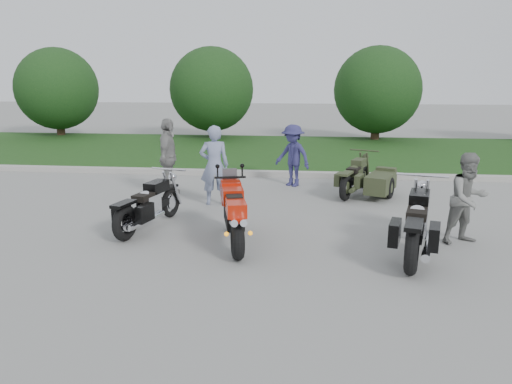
# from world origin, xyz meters

# --- Properties ---
(ground) EXTENTS (80.00, 80.00, 0.00)m
(ground) POSITION_xyz_m (0.00, 0.00, 0.00)
(ground) COLOR gray
(ground) RESTS_ON ground
(curb) EXTENTS (60.00, 0.30, 0.15)m
(curb) POSITION_xyz_m (0.00, 6.00, 0.07)
(curb) COLOR #A9A69F
(curb) RESTS_ON ground
(grass_strip) EXTENTS (60.00, 8.00, 0.14)m
(grass_strip) POSITION_xyz_m (0.00, 10.15, 0.07)
(grass_strip) COLOR #27511C
(grass_strip) RESTS_ON ground
(tree_far_left) EXTENTS (3.60, 3.60, 4.00)m
(tree_far_left) POSITION_xyz_m (-10.00, 13.50, 2.19)
(tree_far_left) COLOR #3F2B1C
(tree_far_left) RESTS_ON ground
(tree_mid_left) EXTENTS (3.60, 3.60, 4.00)m
(tree_mid_left) POSITION_xyz_m (-3.00, 13.50, 2.19)
(tree_mid_left) COLOR #3F2B1C
(tree_mid_left) RESTS_ON ground
(tree_mid_right) EXTENTS (3.60, 3.60, 4.00)m
(tree_mid_right) POSITION_xyz_m (4.00, 13.50, 2.19)
(tree_mid_right) COLOR #3F2B1C
(tree_mid_right) RESTS_ON ground
(sportbike_red) EXTENTS (0.72, 2.10, 1.01)m
(sportbike_red) POSITION_xyz_m (-0.01, 0.07, 0.59)
(sportbike_red) COLOR black
(sportbike_red) RESTS_ON ground
(cruiser_left) EXTENTS (0.70, 2.20, 0.86)m
(cruiser_left) POSITION_xyz_m (-1.79, 0.79, 0.44)
(cruiser_left) COLOR black
(cruiser_left) RESTS_ON ground
(cruiser_right) EXTENTS (0.81, 2.51, 0.98)m
(cruiser_right) POSITION_xyz_m (3.01, -0.14, 0.50)
(cruiser_right) COLOR black
(cruiser_right) RESTS_ON ground
(cruiser_sidecar) EXTENTS (1.49, 2.06, 0.83)m
(cruiser_sidecar) POSITION_xyz_m (2.71, 3.88, 0.39)
(cruiser_sidecar) COLOR black
(cruiser_sidecar) RESTS_ON ground
(person_stripe) EXTENTS (0.73, 0.56, 1.80)m
(person_stripe) POSITION_xyz_m (-0.86, 2.77, 0.90)
(person_stripe) COLOR #7E89AC
(person_stripe) RESTS_ON ground
(person_grey) EXTENTS (0.96, 0.87, 1.60)m
(person_grey) POSITION_xyz_m (4.01, 0.65, 0.80)
(person_grey) COLOR gray
(person_grey) RESTS_ON ground
(person_denim) EXTENTS (1.20, 1.08, 1.61)m
(person_denim) POSITION_xyz_m (0.82, 4.84, 0.81)
(person_denim) COLOR navy
(person_denim) RESTS_ON ground
(person_back) EXTENTS (0.53, 1.12, 1.87)m
(person_back) POSITION_xyz_m (-2.12, 3.49, 0.93)
(person_back) COLOR gray
(person_back) RESTS_ON ground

